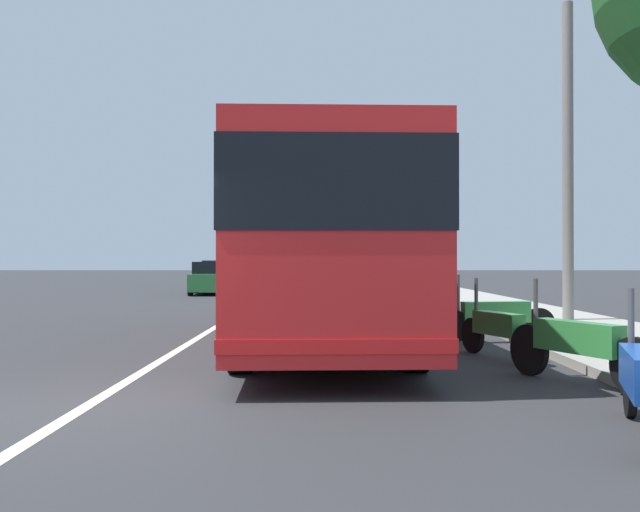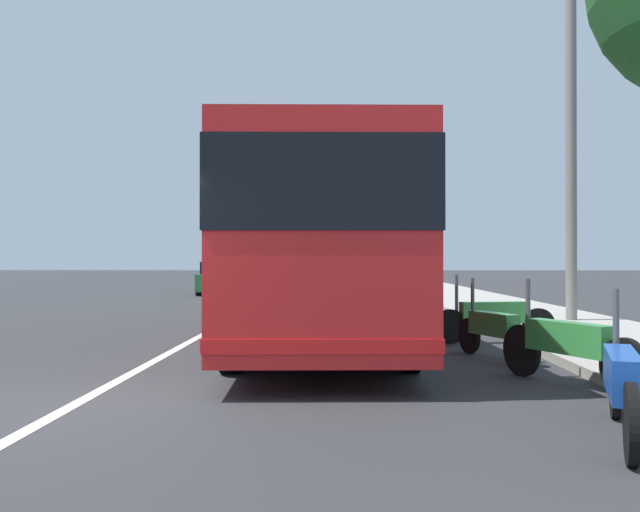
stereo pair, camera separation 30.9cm
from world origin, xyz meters
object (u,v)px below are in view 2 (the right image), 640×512
Objects in this scene: car_far_distant at (220,279)px; car_side_street at (262,272)px; motorcycle_angled at (568,345)px; utility_pole at (571,163)px; car_ahead_same_lane at (229,276)px; car_behind_bus at (257,274)px; motorcycle_far_end at (622,383)px; motorcycle_by_tree at (494,317)px; motorcycle_mid_row at (493,330)px; coach_bus at (317,242)px.

car_side_street is at bearing 176.00° from car_far_distant.
motorcycle_angled is 0.29× the size of utility_pole.
motorcycle_angled is 0.48× the size of car_ahead_same_lane.
motorcycle_far_end is at bearing 6.89° from car_behind_bus.
car_ahead_same_lane reaches higher than car_far_distant.
car_behind_bus is 30.68m from utility_pole.
motorcycle_by_tree is 26.77m from car_ahead_same_lane.
utility_pole is at bearing 23.46° from car_ahead_same_lane.
car_behind_bus reaches higher than motorcycle_mid_row.
motorcycle_by_tree is at bearing 13.59° from motorcycle_far_end.
car_ahead_same_lane is (27.43, 8.34, 0.27)m from motorcycle_mid_row.
car_far_distant is at bearing 0.85° from car_ahead_same_lane.
car_far_distant is at bearing -3.89° from car_side_street.
motorcycle_angled reaches higher than motorcycle_far_end.
motorcycle_far_end is at bearing -160.96° from coach_bus.
car_far_distant is at bearing 33.91° from motorcycle_far_end.
motorcycle_angled is at bearing 161.70° from utility_pole.
coach_bus reaches higher than car_ahead_same_lane.
motorcycle_by_tree is 20.85m from car_far_distant.
car_side_street is (38.35, 5.15, -1.13)m from coach_bus.
motorcycle_by_tree is (7.10, -0.46, 0.01)m from motorcycle_far_end.
motorcycle_angled is 1.15× the size of motorcycle_mid_row.
car_far_distant is 13.03m from car_behind_bus.
motorcycle_far_end is (-7.23, -2.82, -1.40)m from coach_bus.
utility_pole is (3.44, -5.87, 1.95)m from coach_bus.
motorcycle_angled is 43.85m from car_side_street.
motorcycle_far_end is 0.99× the size of motorcycle_angled.
motorcycle_far_end is 46.27m from car_side_street.
motorcycle_mid_row is 22.68m from car_far_distant.
motorcycle_by_tree reaches higher than motorcycle_far_end.
motorcycle_by_tree is 0.52× the size of car_side_street.
coach_bus is 5.26× the size of motorcycle_far_end.
motorcycle_angled reaches higher than motorcycle_mid_row.
car_far_distant is 19.34m from car_side_street.
coach_bus is at bearing 3.29° from car_side_street.
car_behind_bus is (6.89, -0.76, -0.07)m from car_ahead_same_lane.
motorcycle_by_tree is at bearing -94.47° from coach_bus.
motorcycle_far_end is 0.49× the size of car_side_street.
car_ahead_same_lane is at bearing -179.36° from car_far_distant.
coach_bus is 6.03× the size of motorcycle_mid_row.
motorcycle_far_end is at bearing 164.09° from utility_pole.
motorcycle_by_tree is 0.31× the size of utility_pole.
motorcycle_mid_row is 0.41× the size of car_ahead_same_lane.
utility_pole reaches higher than coach_bus.
car_far_distant is (19.13, 8.28, 0.21)m from motorcycle_by_tree.
car_far_distant is at bearing 34.89° from utility_pole.
motorcycle_angled is (2.53, -0.35, 0.02)m from motorcycle_far_end.
car_side_street is (38.48, 8.44, 0.26)m from motorcycle_by_tree.
motorcycle_angled is 25.08m from car_far_distant.
motorcycle_far_end is at bearing 10.23° from car_ahead_same_lane.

